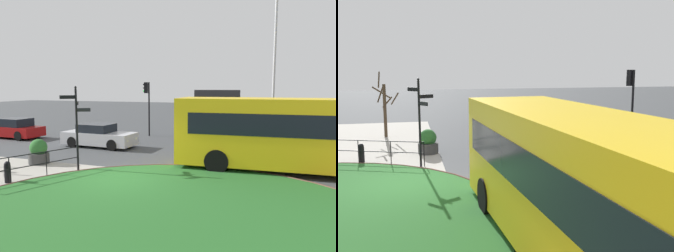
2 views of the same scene
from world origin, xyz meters
TOP-DOWN VIEW (x-y plane):
  - ground at (0.00, 0.00)m, footprint 120.00×120.00m
  - signpost_directional at (-2.42, 0.67)m, footprint 1.01×1.01m
  - bollard_foreground at (-3.77, -1.76)m, footprint 0.24×0.24m
  - railing_grass_edge at (-3.31, -1.19)m, footprint 1.65×4.00m
  - bus_yellow at (6.37, 3.54)m, footprint 10.14×2.96m
  - car_near_lane at (-4.57, 5.76)m, footprint 4.48×1.89m
  - car_far_lane at (-11.94, 6.65)m, footprint 4.15×1.97m
  - traffic_light_near at (-3.61, 10.78)m, footprint 0.48×0.32m
  - planter_near_signpost at (-4.85, 1.07)m, footprint 0.93×0.93m
  - street_tree_bare at (-9.91, -1.08)m, footprint 1.45×1.45m

SIDE VIEW (x-z plane):
  - ground at x=0.00m, z-range 0.00..0.00m
  - bollard_foreground at x=-3.77m, z-range 0.01..0.84m
  - planter_near_signpost at x=-4.85m, z-range -0.06..1.11m
  - car_near_lane at x=-4.57m, z-range -0.05..1.33m
  - car_far_lane at x=-11.94m, z-range -0.05..1.34m
  - railing_grass_edge at x=-3.31m, z-range 0.16..1.17m
  - bus_yellow at x=6.37m, z-range 0.12..3.20m
  - street_tree_bare at x=-9.91m, z-range -0.10..3.68m
  - signpost_directional at x=-2.42m, z-range 0.27..3.86m
  - traffic_light_near at x=-3.61m, z-range 0.90..4.80m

